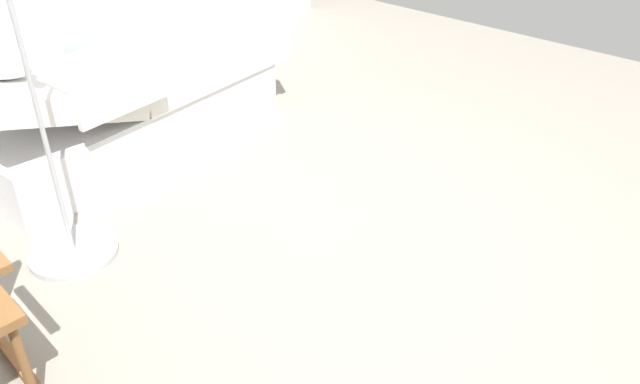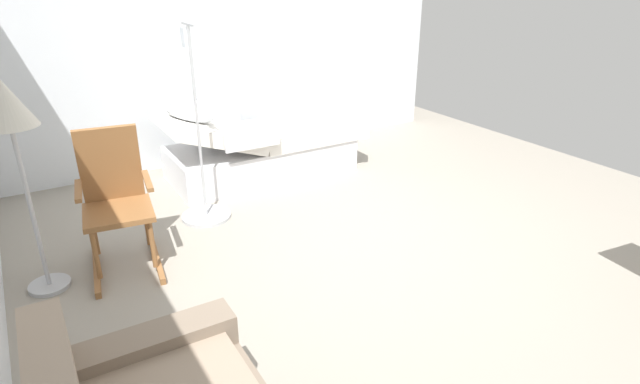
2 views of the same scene
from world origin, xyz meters
name	(u,v)px [view 2 (image 2 of 2)]	position (x,y,z in m)	size (l,w,h in m)	color
ground_plane	(375,245)	(0.00, 0.00, 0.00)	(6.68, 6.68, 0.00)	gray
side_wall	(234,38)	(2.72, 0.00, 1.35)	(0.10, 5.45, 2.70)	silver
hospital_bed	(261,148)	(1.93, 0.10, 0.29)	(1.05, 2.13, 0.91)	silver
rocking_chair	(116,202)	(0.80, 1.80, 0.50)	(0.82, 0.57, 1.05)	brown
floor_lamp	(9,119)	(0.72, 2.34, 1.23)	(0.34, 0.34, 1.48)	#B2B5BA
iv_pole	(204,192)	(1.21, 1.00, 0.25)	(0.44, 0.44, 1.69)	#B2B5BA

